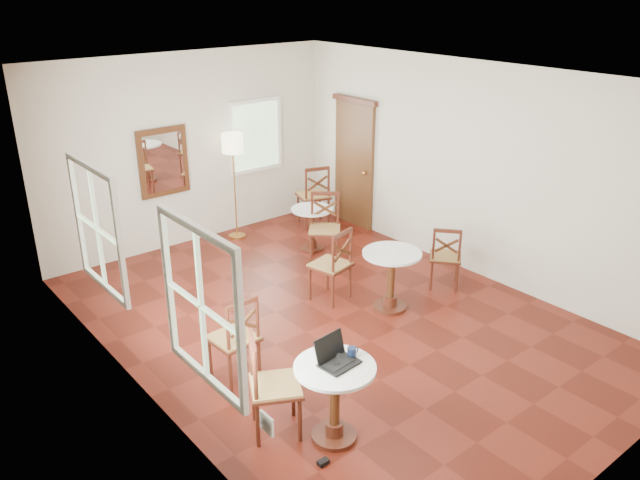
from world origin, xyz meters
The scene contains 17 objects.
ground centered at (0.00, 0.00, 0.00)m, with size 7.00×7.00×0.00m, color #59190F.
room_shell centered at (-0.06, 0.27, 1.89)m, with size 5.02×7.02×3.01m.
cafe_table_near centered at (-1.44, -1.67, 0.49)m, with size 0.75×0.75×0.79m.
cafe_table_mid centered at (0.76, -0.21, 0.49)m, with size 0.75×0.75×0.80m.
cafe_table_back centered at (1.19, 1.96, 0.42)m, with size 0.65×0.65×0.68m.
chair_near_a centered at (-1.63, -0.27, 0.49)m, with size 0.48×0.48×0.99m.
chair_near_b centered at (-1.82, -1.23, 0.51)m, with size 0.64×0.64×1.03m.
chair_mid_a centered at (0.34, 0.47, 0.50)m, with size 0.56×0.56×1.01m.
chair_mid_b centered at (1.79, -0.24, 0.46)m, with size 0.59×0.59×0.91m.
chair_back_a centered at (1.89, 2.78, 0.54)m, with size 0.62×0.62×1.08m.
chair_back_b centered at (1.07, 1.51, 0.52)m, with size 0.68×0.68×1.04m.
floor_lamp centered at (0.55, 3.15, 1.47)m, with size 0.34×0.34×1.74m.
laptop centered at (-1.40, -1.63, 0.85)m, with size 0.37×0.32×0.25m.
mouse centered at (-1.42, -1.68, 0.81)m, with size 0.09×0.06×0.03m, color black.
navy_mug centered at (-1.22, -1.65, 0.84)m, with size 0.12×0.08×0.10m.
water_glass centered at (-1.38, -1.66, 0.84)m, with size 0.06×0.06×0.09m, color white.
power_adapter centered at (-1.74, -1.88, 0.02)m, with size 0.10×0.06×0.04m, color black.
Camera 1 is at (-4.58, -5.31, 4.01)m, focal length 35.65 mm.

